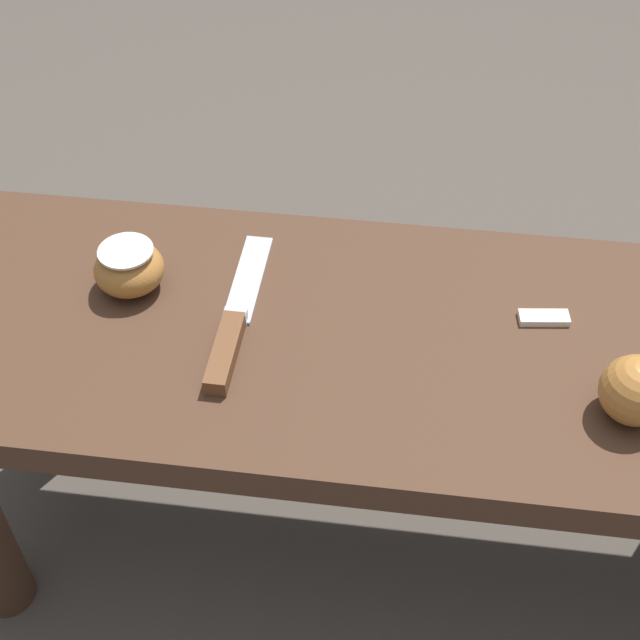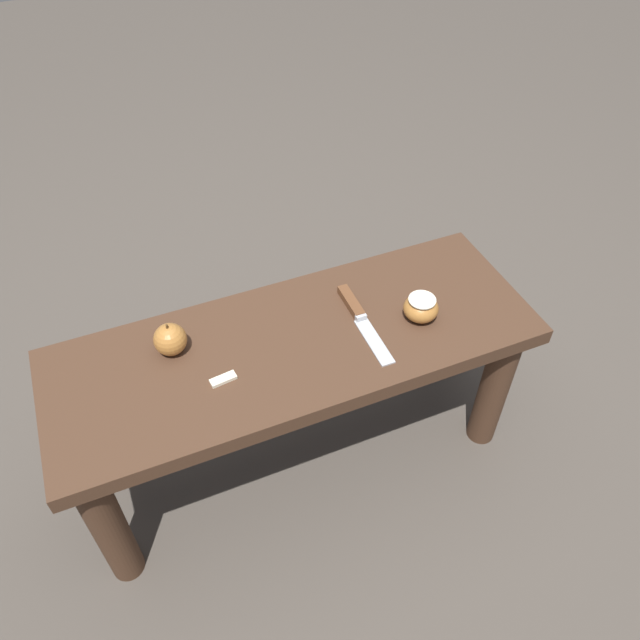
# 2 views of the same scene
# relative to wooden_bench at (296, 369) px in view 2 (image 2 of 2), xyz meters

# --- Properties ---
(ground_plane) EXTENTS (8.00, 8.00, 0.00)m
(ground_plane) POSITION_rel_wooden_bench_xyz_m (0.00, 0.00, -0.35)
(ground_plane) COLOR #4C443D
(wooden_bench) EXTENTS (1.09, 0.39, 0.45)m
(wooden_bench) POSITION_rel_wooden_bench_xyz_m (0.00, 0.00, 0.00)
(wooden_bench) COLOR #472D1E
(wooden_bench) RESTS_ON ground_plane
(knife) EXTENTS (0.03, 0.25, 0.02)m
(knife) POSITION_rel_wooden_bench_xyz_m (-0.16, -0.02, 0.10)
(knife) COLOR #B7BABF
(knife) RESTS_ON wooden_bench
(apple_whole) EXTENTS (0.07, 0.07, 0.08)m
(apple_whole) POSITION_rel_wooden_bench_xyz_m (0.26, -0.07, 0.13)
(apple_whole) COLOR #B27233
(apple_whole) RESTS_ON wooden_bench
(apple_cut) EXTENTS (0.08, 0.08, 0.06)m
(apple_cut) POSITION_rel_wooden_bench_xyz_m (-0.29, 0.04, 0.13)
(apple_cut) COLOR #B27233
(apple_cut) RESTS_ON wooden_bench
(apple_slice_near_knife) EXTENTS (0.06, 0.03, 0.01)m
(apple_slice_near_knife) POSITION_rel_wooden_bench_xyz_m (0.18, 0.05, 0.10)
(apple_slice_near_knife) COLOR silver
(apple_slice_near_knife) RESTS_ON wooden_bench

